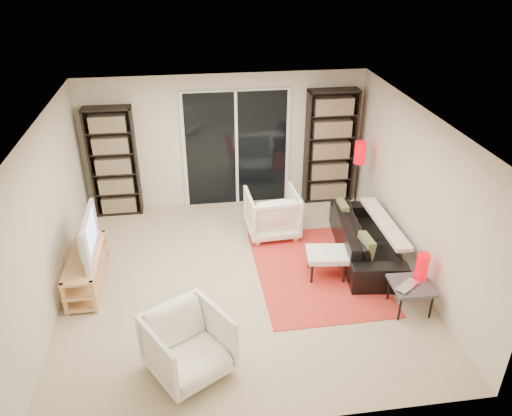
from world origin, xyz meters
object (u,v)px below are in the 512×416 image
at_px(tv_stand, 87,269).
at_px(floor_lamp, 359,160).
at_px(bookshelf_left, 114,162).
at_px(armchair_back, 272,213).
at_px(sofa, 366,238).
at_px(side_table, 411,287).
at_px(armchair_front, 188,345).
at_px(ottoman, 327,255).
at_px(bookshelf_right, 330,147).

bearing_deg(tv_stand, floor_lamp, 17.89).
height_order(bookshelf_left, armchair_back, bookshelf_left).
height_order(bookshelf_left, tv_stand, bookshelf_left).
relative_size(bookshelf_left, tv_stand, 1.45).
distance_m(sofa, armchair_back, 1.58).
bearing_deg(side_table, armchair_front, -166.74).
bearing_deg(bookshelf_left, floor_lamp, -10.11).
relative_size(armchair_front, floor_lamp, 0.60).
relative_size(bookshelf_left, ottoman, 3.10).
distance_m(bookshelf_left, bookshelf_right, 3.85).
bearing_deg(sofa, bookshelf_right, 8.91).
height_order(armchair_back, ottoman, armchair_back).
height_order(bookshelf_left, floor_lamp, bookshelf_left).
height_order(tv_stand, armchair_back, armchair_back).
height_order(tv_stand, floor_lamp, floor_lamp).
xyz_separation_m(bookshelf_right, tv_stand, (-4.09, -2.16, -0.79)).
height_order(sofa, floor_lamp, floor_lamp).
bearing_deg(bookshelf_right, armchair_back, -138.51).
bearing_deg(armchair_front, sofa, 5.55).
relative_size(bookshelf_right, sofa, 1.02).
distance_m(bookshelf_left, floor_lamp, 4.21).
bearing_deg(armchair_back, bookshelf_left, -26.23).
distance_m(ottoman, floor_lamp, 2.06).
bearing_deg(armchair_back, bookshelf_right, -141.72).
bearing_deg(bookshelf_left, tv_stand, -96.30).
relative_size(armchair_front, side_table, 1.56).
bearing_deg(side_table, armchair_back, 124.04).
xyz_separation_m(bookshelf_right, floor_lamp, (0.30, -0.74, 0.03)).
xyz_separation_m(tv_stand, armchair_front, (1.40, -1.83, 0.12)).
bearing_deg(sofa, floor_lamp, -3.54).
bearing_deg(bookshelf_left, sofa, -26.62).
relative_size(tv_stand, sofa, 0.66).
bearing_deg(bookshelf_right, side_table, -85.98).
height_order(tv_stand, armchair_front, armchair_front).
xyz_separation_m(bookshelf_left, sofa, (3.93, -1.97, -0.68)).
xyz_separation_m(armchair_back, armchair_front, (-1.44, -2.88, 0.00)).
bearing_deg(armchair_back, armchair_front, 60.18).
relative_size(ottoman, side_table, 1.16).
distance_m(armchair_front, side_table, 3.00).
bearing_deg(armchair_back, tv_stand, 17.10).
height_order(bookshelf_left, sofa, bookshelf_left).
relative_size(tv_stand, ottoman, 2.15).
height_order(sofa, armchair_front, armchair_front).
relative_size(tv_stand, armchair_back, 1.60).
relative_size(sofa, armchair_front, 2.43).
relative_size(tv_stand, floor_lamp, 0.96).
bearing_deg(bookshelf_left, armchair_back, -23.01).
bearing_deg(sofa, bookshelf_left, 70.09).
bearing_deg(bookshelf_left, side_table, -38.93).
bearing_deg(floor_lamp, ottoman, -120.06).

